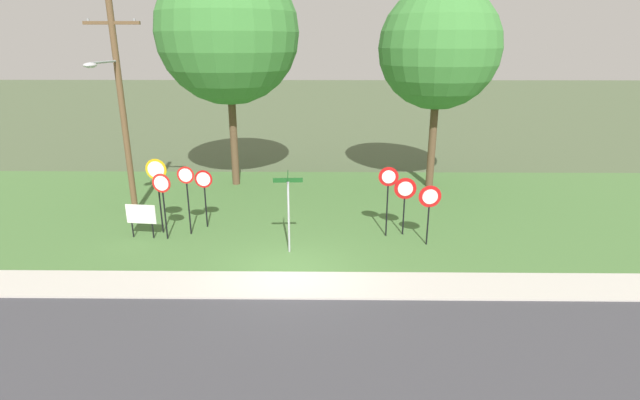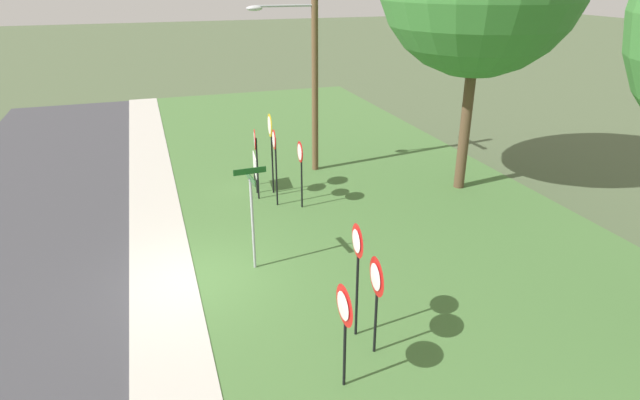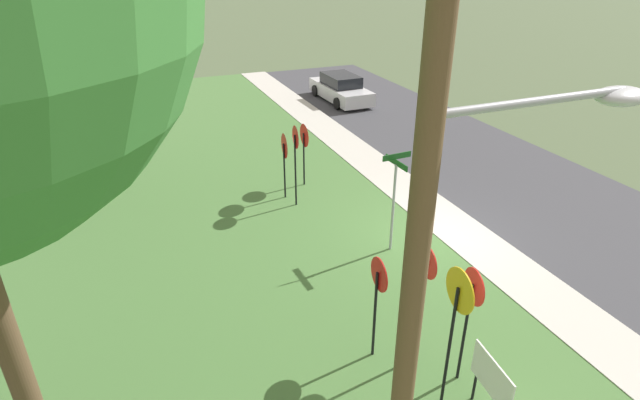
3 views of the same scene
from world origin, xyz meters
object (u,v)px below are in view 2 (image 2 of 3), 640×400
street_name_post (252,210)px  utility_pole (310,50)px  notice_board (255,167)px  stop_sign_near_right (275,152)px  stop_sign_near_left (271,136)px  yield_sign_near_right (357,255)px  stop_sign_far_left (301,161)px  yield_sign_far_left (376,284)px  stop_sign_far_center (256,149)px  yield_sign_near_left (344,314)px

street_name_post → utility_pole: bearing=148.2°
notice_board → stop_sign_near_right: bearing=18.5°
stop_sign_near_left → yield_sign_near_right: bearing=2.5°
stop_sign_far_left → yield_sign_near_right: yield_sign_near_right is taller
yield_sign_far_left → stop_sign_far_left: bearing=178.9°
stop_sign_far_left → stop_sign_far_center: size_ratio=0.92×
yield_sign_far_left → street_name_post: bearing=-154.8°
stop_sign_far_left → utility_pole: 4.67m
stop_sign_near_left → notice_board: size_ratio=2.25×
stop_sign_near_right → stop_sign_far_center: size_ratio=1.06×
stop_sign_far_left → yield_sign_near_left: 8.22m
stop_sign_far_center → utility_pole: bearing=139.7°
street_name_post → notice_board: street_name_post is taller
yield_sign_near_left → stop_sign_far_left: bearing=167.6°
yield_sign_far_left → stop_sign_near_left: bearing=-176.4°
yield_sign_near_left → yield_sign_near_right: bearing=148.5°
yield_sign_near_right → stop_sign_far_left: bearing=176.8°
yield_sign_near_left → stop_sign_far_center: bearing=176.3°
yield_sign_near_right → notice_board: (-8.79, -0.25, -1.10)m
stop_sign_far_left → yield_sign_near_right: 6.79m
stop_sign_near_right → yield_sign_near_left: size_ratio=1.20×
notice_board → yield_sign_far_left: bearing=8.8°
street_name_post → notice_board: size_ratio=2.20×
yield_sign_near_left → street_name_post: street_name_post is taller
street_name_post → yield_sign_near_left: bearing=4.6°
stop_sign_near_right → yield_sign_far_left: (7.80, 0.04, -0.24)m
stop_sign_near_left → stop_sign_near_right: 1.11m
yield_sign_near_right → notice_board: bearing=-174.6°
yield_sign_near_left → yield_sign_far_left: 1.15m
utility_pole → stop_sign_far_left: bearing=-22.6°
stop_sign_far_center → notice_board: stop_sign_far_center is taller
stop_sign_far_left → yield_sign_far_left: stop_sign_far_left is taller
stop_sign_far_left → stop_sign_far_center: stop_sign_far_center is taller
yield_sign_far_left → street_name_post: (-4.06, -1.56, 0.05)m
stop_sign_far_left → stop_sign_far_center: (-1.16, -1.19, 0.14)m
yield_sign_far_left → yield_sign_near_left: bearing=-49.0°
yield_sign_far_left → utility_pole: size_ratio=0.26×
yield_sign_near_left → utility_pole: (-11.41, 2.99, 2.97)m
stop_sign_far_center → street_name_post: street_name_post is taller
stop_sign_near_left → notice_board: 1.42m
yield_sign_near_right → yield_sign_far_left: yield_sign_near_right is taller
stop_sign_near_left → stop_sign_near_right: bearing=-2.7°
stop_sign_near_right → street_name_post: size_ratio=0.93×
stop_sign_near_right → yield_sign_near_right: 7.17m
notice_board → stop_sign_far_left: bearing=33.9°
utility_pole → notice_board: 4.65m
yield_sign_far_left → notice_board: yield_sign_far_left is taller
yield_sign_near_left → stop_sign_near_left: bearing=172.9°
yield_sign_near_right → notice_board: yield_sign_near_right is taller
notice_board → yield_sign_near_left: bearing=3.4°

